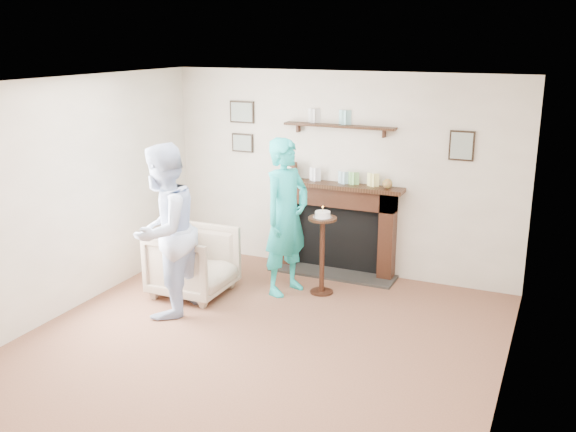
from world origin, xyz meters
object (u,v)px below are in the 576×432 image
(armchair, at_px, (195,293))
(woman, at_px, (286,291))
(man, at_px, (168,312))
(pedestal_table, at_px, (322,240))

(armchair, height_order, woman, woman)
(armchair, height_order, man, man)
(pedestal_table, bearing_deg, woman, -162.52)
(woman, distance_m, pedestal_table, 0.77)
(armchair, relative_size, pedestal_table, 0.81)
(armchair, relative_size, woman, 0.47)
(man, distance_m, pedestal_table, 1.90)
(man, height_order, woman, man)
(man, height_order, pedestal_table, pedestal_table)
(armchair, bearing_deg, man, -178.60)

